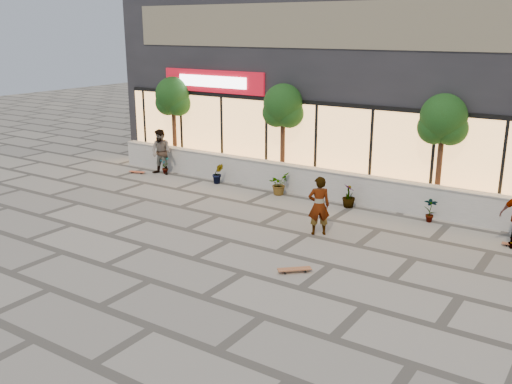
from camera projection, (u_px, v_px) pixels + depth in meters
The scene contains 15 objects.
ground at pixel (244, 273), 14.32m from camera, with size 80.00×80.00×0.00m, color gray.
planter_wall at pixel (358, 189), 19.78m from camera, with size 22.00×0.42×1.04m.
retail_building at pixel (418, 70), 23.14m from camera, with size 24.00×9.17×8.50m.
shrub_a at pixel (165, 164), 23.88m from camera, with size 0.43×0.29×0.81m, color #193A12.
shrub_b at pixel (218, 173), 22.40m from camera, with size 0.45×0.36×0.81m, color #193A12.
shrub_c at pixel (279, 184), 20.91m from camera, with size 0.73×0.63×0.81m, color #193A12.
shrub_d at pixel (349, 196), 19.43m from camera, with size 0.45×0.45×0.81m, color #193A12.
shrub_e at pixel (430, 210), 17.94m from camera, with size 0.43×0.29×0.81m, color #193A12.
tree_west at pixel (173, 99), 24.43m from camera, with size 1.60×1.50×3.92m.
tree_midwest at pixel (283, 108), 21.51m from camera, with size 1.60×1.50×3.92m.
tree_mideast at pixel (443, 122), 18.33m from camera, with size 1.60×1.50×3.92m.
skater_center at pixel (319, 206), 16.75m from camera, with size 0.65×0.42×1.78m, color silver.
skater_left at pixel (161, 152), 23.62m from camera, with size 0.92×0.72×1.90m, color tan.
skateboard_center at pixel (294, 269), 14.31m from camera, with size 0.78×0.74×0.10m.
skateboard_left at pixel (137, 172), 24.00m from camera, with size 0.73×0.37×0.08m.
Camera 1 is at (7.54, -10.82, 5.94)m, focal length 40.00 mm.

